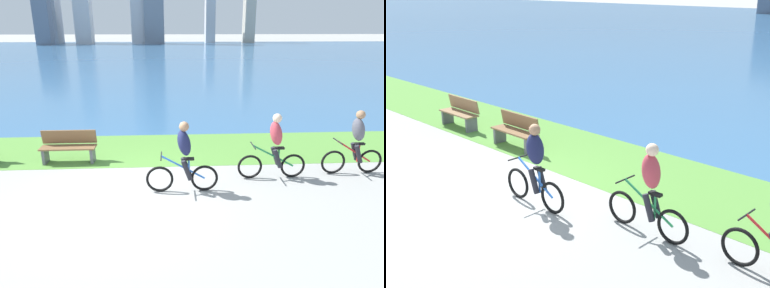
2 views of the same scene
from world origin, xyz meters
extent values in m
plane|color=#9E9E99|center=(0.00, 0.00, 0.00)|extent=(300.00, 300.00, 0.00)
cube|color=#59933D|center=(0.00, 3.14, 0.00)|extent=(120.00, 2.92, 0.01)
cube|color=#386693|center=(0.00, 41.24, 0.00)|extent=(300.00, 73.27, 0.00)
torus|color=black|center=(0.70, 0.21, 0.32)|extent=(0.63, 0.06, 0.63)
torus|color=black|center=(1.73, 0.21, 0.32)|extent=(0.63, 0.06, 0.63)
cylinder|color=blue|center=(1.24, 0.21, 0.60)|extent=(1.00, 0.04, 0.60)
cylinder|color=blue|center=(1.37, 0.21, 0.55)|extent=(0.04, 0.04, 0.47)
cube|color=black|center=(1.37, 0.21, 0.80)|extent=(0.24, 0.10, 0.05)
cylinder|color=black|center=(0.75, 0.21, 0.88)|extent=(0.03, 0.52, 0.03)
ellipsoid|color=#1E234C|center=(1.27, 0.21, 1.18)|extent=(0.40, 0.36, 0.65)
sphere|color=#A57A59|center=(1.27, 0.21, 1.56)|extent=(0.22, 0.22, 0.22)
cylinder|color=#26262D|center=(1.32, 0.11, 0.56)|extent=(0.27, 0.11, 0.49)
cylinder|color=#26262D|center=(1.32, 0.31, 0.56)|extent=(0.27, 0.11, 0.49)
torus|color=black|center=(2.92, 0.83, 0.31)|extent=(0.62, 0.06, 0.62)
torus|color=black|center=(4.02, 0.83, 0.31)|extent=(0.62, 0.06, 0.62)
cylinder|color=#268C4C|center=(3.49, 0.83, 0.59)|extent=(1.06, 0.04, 0.60)
cylinder|color=#268C4C|center=(3.63, 0.83, 0.54)|extent=(0.04, 0.04, 0.46)
cube|color=black|center=(3.63, 0.83, 0.79)|extent=(0.24, 0.10, 0.05)
cylinder|color=black|center=(2.97, 0.83, 0.87)|extent=(0.03, 0.52, 0.03)
ellipsoid|color=#BF3F4C|center=(3.52, 0.83, 1.17)|extent=(0.40, 0.36, 0.65)
sphere|color=beige|center=(3.52, 0.83, 1.55)|extent=(0.22, 0.22, 0.22)
cylinder|color=#26262D|center=(3.58, 0.73, 0.55)|extent=(0.27, 0.11, 0.49)
cylinder|color=#26262D|center=(3.58, 0.93, 0.55)|extent=(0.27, 0.11, 0.49)
torus|color=black|center=(5.13, 0.99, 0.32)|extent=(0.63, 0.06, 0.63)
torus|color=black|center=(6.10, 0.99, 0.32)|extent=(0.63, 0.06, 0.63)
cylinder|color=red|center=(5.64, 0.99, 0.60)|extent=(0.95, 0.04, 0.60)
cylinder|color=red|center=(5.76, 0.99, 0.55)|extent=(0.04, 0.04, 0.47)
cube|color=black|center=(5.76, 0.99, 0.80)|extent=(0.24, 0.10, 0.05)
cylinder|color=black|center=(5.18, 0.99, 0.88)|extent=(0.03, 0.52, 0.03)
ellipsoid|color=#595966|center=(5.67, 0.99, 1.18)|extent=(0.40, 0.36, 0.65)
sphere|color=#A57A59|center=(5.67, 0.99, 1.56)|extent=(0.22, 0.22, 0.22)
cylinder|color=#26262D|center=(5.71, 0.89, 0.56)|extent=(0.27, 0.11, 0.49)
cylinder|color=#26262D|center=(5.71, 1.09, 0.56)|extent=(0.27, 0.11, 0.49)
cube|color=brown|center=(-1.88, 2.16, 0.45)|extent=(1.50, 0.45, 0.04)
cube|color=brown|center=(-1.88, 2.36, 0.70)|extent=(1.50, 0.11, 0.40)
cube|color=#595960|center=(-1.23, 2.16, 0.23)|extent=(0.08, 0.37, 0.45)
cube|color=#595960|center=(-2.53, 2.16, 0.23)|extent=(0.08, 0.37, 0.45)
cube|color=slate|center=(-23.45, 65.09, 4.62)|extent=(2.94, 2.55, 9.24)
cube|color=#8C939E|center=(-23.00, 70.22, 5.39)|extent=(2.25, 4.40, 10.77)
cube|color=slate|center=(-18.06, 73.63, 7.90)|extent=(2.03, 2.21, 15.80)
cube|color=#B7B7BC|center=(-16.50, 68.27, 8.33)|extent=(3.17, 3.21, 16.66)
cube|color=#B7B7BC|center=(9.62, 73.09, 4.79)|extent=(2.03, 3.84, 9.58)
cube|color=#ADA899|center=(18.16, 72.61, 6.73)|extent=(2.23, 3.33, 13.46)
camera|label=1|loc=(1.02, -7.07, 3.65)|focal=32.44mm
camera|label=2|loc=(8.11, -5.56, 4.18)|focal=46.44mm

